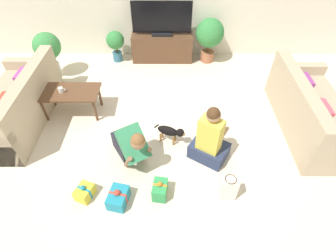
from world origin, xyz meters
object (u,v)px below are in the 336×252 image
Objects in this scene: gift_box_b at (85,192)px; person_sitting at (210,141)px; potted_plant_back_right at (210,35)px; gift_box_c at (160,190)px; tv_console at (162,47)px; mug at (61,90)px; coffee_table at (70,94)px; dog at (171,132)px; potted_plant_back_left at (116,42)px; gift_box_a at (118,197)px; potted_plant_corner_left at (48,48)px; gift_bag_a at (228,188)px; sofa_right at (311,113)px; tv at (162,20)px; person_kneeling at (131,144)px; sofa_left at (18,106)px.

person_sitting is at bearing 21.80° from gift_box_b.
gift_box_c is (-0.96, -3.40, -0.49)m from potted_plant_back_right.
tv_console is 2.46m from mug.
tv_console reaches higher than gift_box_c.
dog is (1.68, -0.70, -0.17)m from coffee_table.
potted_plant_back_left reaches higher than gift_box_a.
coffee_table is 0.99× the size of person_sitting.
potted_plant_corner_left is at bearing 120.40° from gift_box_a.
coffee_table reaches higher than gift_bag_a.
mug reaches higher than coffee_table.
potted_plant_back_left is 1.40× the size of dog.
potted_plant_corner_left is (-4.62, 1.50, 0.30)m from sofa_right.
gift_box_a is at bearing -97.88° from tv.
potted_plant_corner_left is 3.41m from gift_box_a.
person_kneeling is (-0.38, -2.87, -0.54)m from tv.
person_kneeling is at bearing 104.42° from sofa_right.
gift_box_a is at bearing -97.88° from tv_console.
sofa_right is 2.05× the size of person_sitting.
mug is at bearing 103.22° from sofa_left.
tv_console is at bearing 25.93° from dog.
potted_plant_back_left is 1.89m from mug.
sofa_right reaches higher than dog.
potted_plant_corner_left reaches higher than tv_console.
person_kneeling is 2.77× the size of gift_box_b.
dog is at bearing -85.91° from tv.
tv is 4.29× the size of gift_box_c.
tv is at bearing 25.93° from dog.
tv_console is 4.57× the size of gift_box_c.
gift_box_c is 0.87m from gift_bag_a.
gift_bag_a is (-1.52, -1.33, -0.11)m from sofa_right.
gift_box_b is at bearing 54.07° from person_sitting.
mug is at bearing -109.16° from potted_plant_back_left.
potted_plant_back_left is 0.68× the size of person_sitting.
potted_plant_back_right is at bearing -63.23° from person_sitting.
tv is 1.24× the size of person_sitting.
potted_plant_back_right is 3.23× the size of gift_box_b.
gift_box_a is (-0.11, -0.69, -0.24)m from person_kneeling.
coffee_table is 1.83m from dog.
dog reaches higher than gift_box_c.
potted_plant_corner_left is at bearing 120.82° from coffee_table.
gift_box_b is (-1.68, -0.67, -0.27)m from person_sitting.
sofa_left reaches higher than mug.
person_sitting is at bearing 75.45° from sofa_left.
sofa_right is 3.24m from tv_console.
potted_plant_back_right is (3.20, 0.60, -0.00)m from potted_plant_corner_left.
sofa_left is at bearing 133.61° from gift_box_b.
potted_plant_corner_left reaches higher than sofa_left.
mug reaches higher than gift_box_a.
sofa_left is at bearing -139.45° from tv.
potted_plant_back_right is 2.78m from person_sitting.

